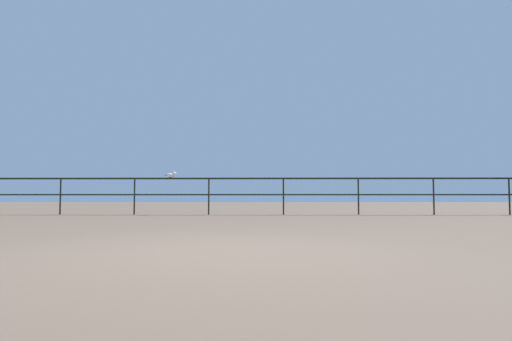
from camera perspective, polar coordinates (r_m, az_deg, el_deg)
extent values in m
plane|color=brown|center=(4.08, -5.39, -11.01)|extent=(60.00, 60.00, 0.00)
cube|color=black|center=(11.91, -1.35, -1.09)|extent=(23.19, 0.05, 0.05)
cube|color=black|center=(11.90, -1.35, -3.29)|extent=(23.19, 0.04, 0.04)
cylinder|color=black|center=(13.18, -24.95, -3.20)|extent=(0.04, 0.04, 1.02)
cylinder|color=black|center=(12.42, -16.13, -3.40)|extent=(0.04, 0.04, 1.02)
cylinder|color=black|center=(11.98, -6.41, -3.51)|extent=(0.04, 0.04, 1.02)
cylinder|color=black|center=(11.91, 3.73, -3.53)|extent=(0.04, 0.04, 1.02)
cylinder|color=black|center=(12.20, 13.69, -3.44)|extent=(0.04, 0.04, 1.02)
cylinder|color=black|center=(12.84, 22.91, -3.26)|extent=(0.04, 0.04, 1.02)
cylinder|color=black|center=(13.77, 31.07, -3.03)|extent=(0.04, 0.04, 1.02)
ellipsoid|color=white|center=(12.18, -11.49, -0.66)|extent=(0.25, 0.18, 0.12)
ellipsoid|color=gray|center=(12.18, -11.49, -0.57)|extent=(0.22, 0.15, 0.04)
sphere|color=white|center=(12.18, -11.01, -0.40)|extent=(0.10, 0.10, 0.10)
cone|color=yellow|center=(12.18, -10.68, -0.40)|extent=(0.06, 0.05, 0.04)
cube|color=gray|center=(12.18, -12.08, -0.62)|extent=(0.09, 0.07, 0.02)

